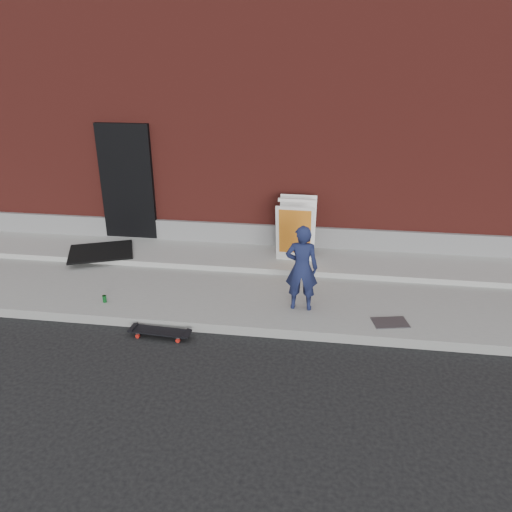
% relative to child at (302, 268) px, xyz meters
% --- Properties ---
extents(ground, '(80.00, 80.00, 0.00)m').
position_rel_child_xyz_m(ground, '(-0.94, -0.67, -0.82)').
color(ground, black).
rests_on(ground, ground).
extents(sidewalk, '(20.00, 3.00, 0.15)m').
position_rel_child_xyz_m(sidewalk, '(-0.94, 0.83, -0.74)').
color(sidewalk, gray).
rests_on(sidewalk, ground).
extents(apron, '(20.00, 1.20, 0.10)m').
position_rel_child_xyz_m(apron, '(-0.94, 1.73, -0.62)').
color(apron, '#999993').
rests_on(apron, sidewalk).
extents(building, '(20.00, 8.10, 5.00)m').
position_rel_child_xyz_m(building, '(-0.94, 6.32, 1.68)').
color(building, maroon).
rests_on(building, ground).
extents(child, '(0.49, 0.32, 1.34)m').
position_rel_child_xyz_m(child, '(0.00, 0.00, 0.00)').
color(child, '#181E43').
rests_on(child, sidewalk).
extents(skateboard, '(0.89, 0.27, 0.10)m').
position_rel_child_xyz_m(skateboard, '(-1.96, -0.86, -0.74)').
color(skateboard, '#B51A12').
rests_on(skateboard, ground).
extents(pizza_sign, '(0.69, 0.81, 1.12)m').
position_rel_child_xyz_m(pizza_sign, '(-0.20, 1.68, -0.01)').
color(pizza_sign, white).
rests_on(pizza_sign, apron).
extents(soda_can, '(0.08, 0.08, 0.11)m').
position_rel_child_xyz_m(soda_can, '(-3.05, -0.25, -0.61)').
color(soda_can, '#187B2E').
rests_on(soda_can, sidewalk).
extents(doormat, '(1.42, 1.30, 0.03)m').
position_rel_child_xyz_m(doormat, '(-3.84, 1.42, -0.55)').
color(doormat, black).
rests_on(doormat, apron).
extents(utility_plate, '(0.55, 0.42, 0.01)m').
position_rel_child_xyz_m(utility_plate, '(1.32, -0.27, -0.66)').
color(utility_plate, '#4D4D52').
rests_on(utility_plate, sidewalk).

